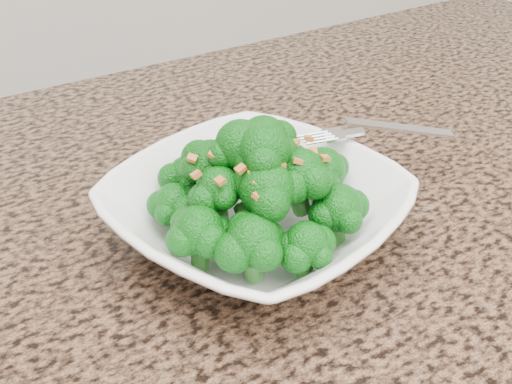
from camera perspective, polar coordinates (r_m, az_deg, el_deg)
bowl at (r=0.54m, az=0.00°, el=-1.87°), size 0.29×0.29×0.06m
broccoli_pile at (r=0.51m, az=0.00°, el=4.14°), size 0.21×0.21×0.07m
garlic_topping at (r=0.49m, az=0.00°, el=8.17°), size 0.12×0.12×0.01m
fork at (r=0.60m, az=8.82°, el=5.29°), size 0.18×0.10×0.01m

